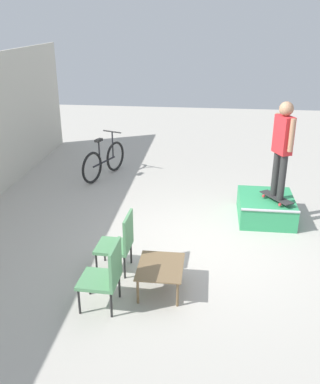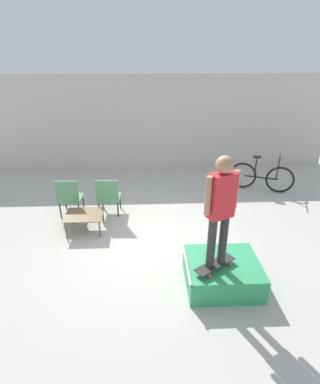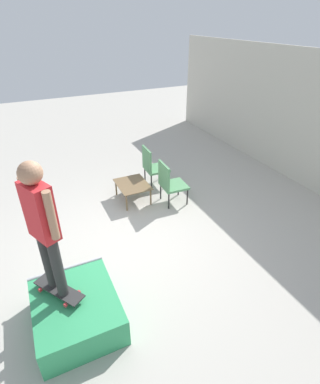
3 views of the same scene
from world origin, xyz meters
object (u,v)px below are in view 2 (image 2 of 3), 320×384
(patio_chair_right, at_px, (108,195))
(bicycle, at_px, (261,177))
(person_skater, at_px, (221,204))
(patio_chair_left, at_px, (69,196))
(coffee_table, at_px, (84,216))
(skateboard_on_ramp, at_px, (215,264))
(skate_ramp_box, at_px, (222,273))

(patio_chair_right, bearing_deg, bicycle, -160.75)
(person_skater, height_order, patio_chair_left, person_skater)
(coffee_table, distance_m, patio_chair_right, 0.84)
(skateboard_on_ramp, distance_m, coffee_table, 3.11)
(skate_ramp_box, bearing_deg, person_skater, -138.79)
(skateboard_on_ramp, xyz_separation_m, coffee_table, (-2.44, 1.93, -0.16))
(skateboard_on_ramp, bearing_deg, patio_chair_left, 104.08)
(bicycle, bearing_deg, person_skater, -97.90)
(person_skater, distance_m, patio_chair_left, 4.05)
(coffee_table, bearing_deg, bicycle, 22.93)
(person_skater, bearing_deg, bicycle, 36.42)
(patio_chair_left, relative_size, patio_chair_right, 1.00)
(patio_chair_left, xyz_separation_m, bicycle, (5.02, 1.25, -0.11))
(patio_chair_right, xyz_separation_m, bicycle, (4.11, 1.25, -0.11))
(skate_ramp_box, height_order, coffee_table, skate_ramp_box)
(person_skater, height_order, coffee_table, person_skater)
(patio_chair_right, bearing_deg, person_skater, 129.67)
(skateboard_on_ramp, xyz_separation_m, patio_chair_right, (-1.99, 2.61, -0.01))
(coffee_table, xyz_separation_m, patio_chair_right, (0.45, 0.68, 0.16))
(skate_ramp_box, relative_size, skateboard_on_ramp, 1.70)
(skate_ramp_box, xyz_separation_m, patio_chair_right, (-2.16, 2.46, 0.30))
(person_skater, distance_m, patio_chair_right, 3.46)
(patio_chair_left, bearing_deg, skate_ramp_box, 143.72)
(patio_chair_left, height_order, bicycle, bicycle)
(person_skater, height_order, bicycle, person_skater)
(skateboard_on_ramp, height_order, person_skater, person_skater)
(skateboard_on_ramp, xyz_separation_m, bicycle, (2.12, 3.86, -0.12))
(skateboard_on_ramp, bearing_deg, bicycle, 27.24)
(skateboard_on_ramp, distance_m, person_skater, 1.08)
(patio_chair_left, bearing_deg, skateboard_on_ramp, 140.39)
(patio_chair_left, bearing_deg, patio_chair_right, -177.62)
(skate_ramp_box, height_order, bicycle, bicycle)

